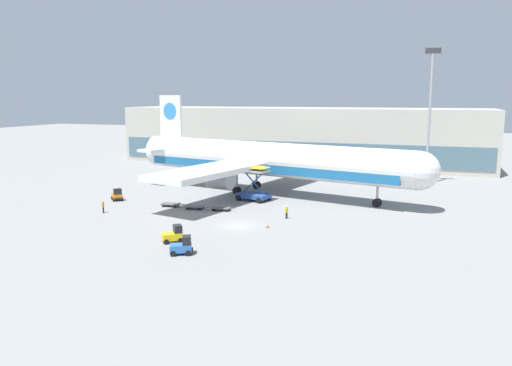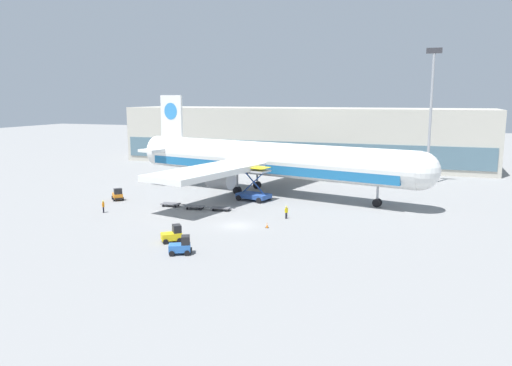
% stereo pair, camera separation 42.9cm
% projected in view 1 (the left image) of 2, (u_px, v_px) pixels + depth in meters
% --- Properties ---
extents(ground_plane, '(400.00, 400.00, 0.00)m').
position_uv_depth(ground_plane, '(238.00, 226.00, 65.31)').
color(ground_plane, gray).
extents(terminal_building, '(90.00, 18.20, 14.00)m').
position_uv_depth(terminal_building, '(300.00, 136.00, 125.10)').
color(terminal_building, '#BCB7A8').
rests_on(terminal_building, ground_plane).
extents(light_mast, '(2.80, 0.50, 25.55)m').
position_uv_depth(light_mast, '(430.00, 108.00, 93.39)').
color(light_mast, '#9EA0A5').
rests_on(light_mast, ground_plane).
extents(airplane_main, '(57.20, 48.56, 17.00)m').
position_uv_depth(airplane_main, '(263.00, 160.00, 86.48)').
color(airplane_main, white).
rests_on(airplane_main, ground_plane).
extents(scissor_lift_loader, '(5.75, 4.37, 5.51)m').
position_uv_depth(scissor_lift_loader, '(253.00, 188.00, 80.99)').
color(scissor_lift_loader, '#284C99').
rests_on(scissor_lift_loader, ground_plane).
extents(baggage_tug_foreground, '(2.81, 2.45, 2.00)m').
position_uv_depth(baggage_tug_foreground, '(182.00, 246.00, 53.33)').
color(baggage_tug_foreground, '#2D66B7').
rests_on(baggage_tug_foreground, ground_plane).
extents(baggage_tug_mid, '(2.72, 2.75, 2.00)m').
position_uv_depth(baggage_tug_mid, '(117.00, 195.00, 81.24)').
color(baggage_tug_mid, orange).
rests_on(baggage_tug_mid, ground_plane).
extents(baggage_tug_far, '(2.78, 2.67, 2.00)m').
position_uv_depth(baggage_tug_far, '(174.00, 235.00, 57.82)').
color(baggage_tug_far, yellow).
rests_on(baggage_tug_far, ground_plane).
extents(baggage_dolly_lead, '(3.76, 1.74, 0.48)m').
position_uv_depth(baggage_dolly_lead, '(171.00, 204.00, 76.72)').
color(baggage_dolly_lead, '#56565B').
rests_on(baggage_dolly_lead, ground_plane).
extents(baggage_dolly_second, '(3.76, 1.74, 0.48)m').
position_uv_depth(baggage_dolly_second, '(195.00, 207.00, 74.89)').
color(baggage_dolly_second, '#56565B').
rests_on(baggage_dolly_second, ground_plane).
extents(baggage_dolly_third, '(3.76, 1.74, 0.48)m').
position_uv_depth(baggage_dolly_third, '(221.00, 208.00, 73.98)').
color(baggage_dolly_third, '#56565B').
rests_on(baggage_dolly_third, ground_plane).
extents(ground_crew_near, '(0.38, 0.50, 1.79)m').
position_uv_depth(ground_crew_near, '(287.00, 211.00, 68.95)').
color(ground_crew_near, black).
rests_on(ground_crew_near, ground_plane).
extents(ground_crew_far, '(0.31, 0.55, 1.80)m').
position_uv_depth(ground_crew_far, '(103.00, 206.00, 72.37)').
color(ground_crew_far, black).
rests_on(ground_crew_far, ground_plane).
extents(traffic_cone_near, '(0.40, 0.40, 0.70)m').
position_uv_depth(traffic_cone_near, '(268.00, 225.00, 64.23)').
color(traffic_cone_near, black).
rests_on(traffic_cone_near, ground_plane).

